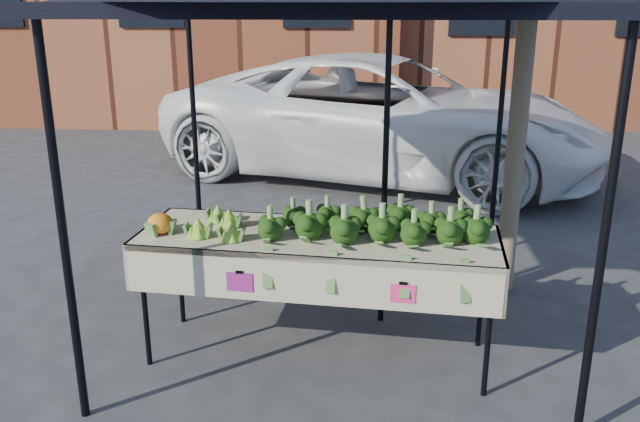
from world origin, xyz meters
The scene contains 7 objects.
ground centered at (0.00, 0.00, 0.00)m, with size 90.00×90.00×0.00m, color #29292C.
table centered at (0.12, -0.14, 0.45)m, with size 2.47×1.03×0.90m.
canopy centered at (0.22, 0.51, 1.37)m, with size 3.16×3.16×2.74m, color black, non-canonical shape.
broccoli_heap centered at (0.48, -0.11, 1.01)m, with size 1.51×0.54×0.22m, color #14340B.
romanesco_cluster centered at (-0.55, -0.10, 0.99)m, with size 0.40×0.54×0.17m, color #9CB734.
cauliflower_pair centered at (-0.93, -0.19, 0.98)m, with size 0.17×0.17×0.15m, color orange.
street_tree centered at (1.65, 1.12, 2.22)m, with size 2.25×2.25×4.44m, color #1E4C14, non-canonical shape.
Camera 1 is at (0.42, -4.26, 2.39)m, focal length 37.14 mm.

